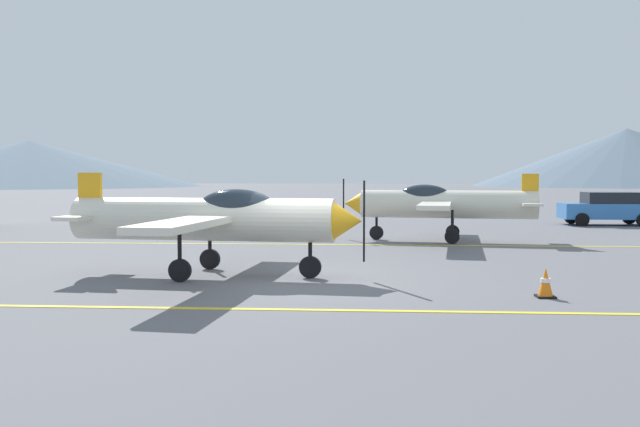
% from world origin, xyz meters
% --- Properties ---
extents(ground_plane, '(400.00, 400.00, 0.00)m').
position_xyz_m(ground_plane, '(0.00, 0.00, 0.00)').
color(ground_plane, slate).
extents(apron_line_near, '(80.00, 0.16, 0.01)m').
position_xyz_m(apron_line_near, '(0.00, -3.44, 0.01)').
color(apron_line_near, yellow).
rests_on(apron_line_near, ground_plane).
extents(apron_line_far, '(80.00, 0.16, 0.01)m').
position_xyz_m(apron_line_far, '(0.00, 7.83, 0.01)').
color(apron_line_far, yellow).
rests_on(apron_line_far, ground_plane).
extents(airplane_near, '(7.25, 8.32, 2.49)m').
position_xyz_m(airplane_near, '(-2.27, 0.49, 1.40)').
color(airplane_near, silver).
rests_on(airplane_near, ground_plane).
extents(airplane_mid, '(7.26, 8.32, 2.49)m').
position_xyz_m(airplane_mid, '(4.13, 9.50, 1.40)').
color(airplane_mid, silver).
rests_on(airplane_mid, ground_plane).
extents(car_sedan, '(4.34, 2.09, 1.62)m').
position_xyz_m(car_sedan, '(13.24, 17.98, 0.84)').
color(car_sedan, '#3372BF').
rests_on(car_sedan, ground_plane).
extents(traffic_cone_front, '(0.36, 0.36, 0.59)m').
position_xyz_m(traffic_cone_front, '(4.91, -1.90, 0.29)').
color(traffic_cone_front, black).
rests_on(traffic_cone_front, ground_plane).
extents(hill_left, '(79.38, 79.38, 10.68)m').
position_xyz_m(hill_left, '(-76.27, 133.65, 5.34)').
color(hill_left, slate).
rests_on(hill_left, ground_plane).
extents(hill_centerleft, '(72.73, 72.73, 13.90)m').
position_xyz_m(hill_centerleft, '(64.65, 148.89, 6.95)').
color(hill_centerleft, slate).
rests_on(hill_centerleft, ground_plane).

